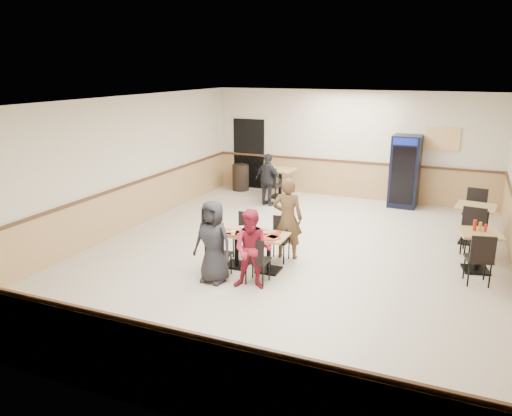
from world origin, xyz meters
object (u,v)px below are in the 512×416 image
at_px(side_table_near, 478,245).
at_px(diner_woman_right, 253,250).
at_px(side_table_far, 474,218).
at_px(diner_man_opposite, 287,218).
at_px(diner_woman_left, 213,242).
at_px(pepsi_cooler, 405,171).
at_px(trash_bin, 241,177).
at_px(lone_diner, 268,180).
at_px(main_table, 252,245).
at_px(back_table, 280,179).

bearing_deg(side_table_near, diner_woman_right, -147.03).
bearing_deg(side_table_far, diner_man_opposite, -145.47).
xyz_separation_m(diner_man_opposite, side_table_far, (3.34, 2.30, -0.26)).
xyz_separation_m(diner_woman_right, diner_man_opposite, (0.06, 1.55, 0.11)).
bearing_deg(side_table_near, diner_woman_left, -151.67).
height_order(diner_man_opposite, pepsi_cooler, pepsi_cooler).
bearing_deg(trash_bin, lone_diner, -42.60).
height_order(diner_woman_right, trash_bin, diner_woman_right).
height_order(diner_woman_left, pepsi_cooler, pepsi_cooler).
relative_size(diner_woman_left, pepsi_cooler, 0.76).
xyz_separation_m(main_table, side_table_near, (3.81, 1.48, 0.04)).
xyz_separation_m(diner_woman_right, back_table, (-1.67, 5.89, -0.14)).
distance_m(diner_woman_left, back_table, 5.98).
height_order(side_table_far, back_table, back_table).
bearing_deg(diner_woman_left, diner_woman_right, 5.30).
relative_size(side_table_near, trash_bin, 1.06).
xyz_separation_m(diner_woman_right, side_table_far, (3.40, 3.85, -0.14)).
distance_m(diner_woman_left, lone_diner, 5.05).
bearing_deg(diner_woman_right, side_table_far, 36.71).
bearing_deg(diner_man_opposite, side_table_near, -178.57).
xyz_separation_m(side_table_far, pepsi_cooler, (-1.73, 2.43, 0.41)).
bearing_deg(diner_man_opposite, side_table_far, -155.64).
bearing_deg(pepsi_cooler, lone_diner, -156.57).
distance_m(back_table, pepsi_cooler, 3.39).
distance_m(main_table, diner_woman_left, 0.92).
relative_size(diner_woman_right, trash_bin, 1.75).
bearing_deg(diner_woman_right, diner_man_opposite, 75.85).
distance_m(side_table_near, trash_bin, 7.66).
height_order(main_table, back_table, back_table).
distance_m(lone_diner, trash_bin, 1.92).
height_order(side_table_near, pepsi_cooler, pepsi_cooler).
height_order(diner_man_opposite, lone_diner, diner_man_opposite).
relative_size(diner_woman_left, trash_bin, 1.85).
distance_m(diner_man_opposite, back_table, 4.67).
bearing_deg(main_table, diner_woman_left, -117.90).
relative_size(lone_diner, side_table_near, 1.69).
distance_m(diner_woman_right, side_table_near, 4.15).
bearing_deg(side_table_far, diner_woman_left, -136.92).
height_order(main_table, side_table_near, side_table_near).
bearing_deg(diner_woman_right, pepsi_cooler, 63.25).
height_order(side_table_far, trash_bin, side_table_far).
bearing_deg(pepsi_cooler, diner_woman_right, -103.12).
height_order(lone_diner, side_table_far, lone_diner).
bearing_deg(side_table_far, main_table, -140.49).
relative_size(side_table_far, trash_bin, 1.09).
relative_size(diner_woman_right, diner_man_opposite, 0.86).
xyz_separation_m(back_table, trash_bin, (-1.40, 0.35, -0.16)).
relative_size(diner_man_opposite, side_table_near, 1.92).
bearing_deg(diner_man_opposite, diner_woman_left, 52.98).
bearing_deg(pepsi_cooler, diner_woman_left, -109.11).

